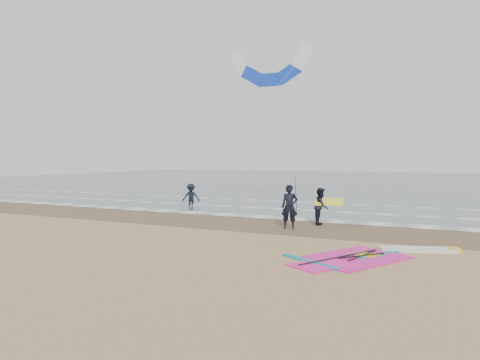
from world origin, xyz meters
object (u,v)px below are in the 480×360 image
at_px(person_standing, 290,207).
at_px(person_wading, 191,192).
at_px(windsurf_rig, 374,256).
at_px(surf_kite, 270,70).
at_px(person_walking, 321,206).

relative_size(person_standing, person_wading, 1.10).
bearing_deg(person_standing, windsurf_rig, -62.39).
xyz_separation_m(windsurf_rig, surf_kite, (-9.32, 15.00, 9.57)).
bearing_deg(person_walking, surf_kite, 23.94).
xyz_separation_m(windsurf_rig, person_walking, (-3.24, 5.92, 0.86)).
height_order(windsurf_rig, person_standing, person_standing).
height_order(windsurf_rig, person_wading, person_wading).
relative_size(person_wading, surf_kite, 0.18).
height_order(person_standing, surf_kite, surf_kite).
xyz_separation_m(person_walking, person_wading, (-10.14, 4.61, 0.02)).
relative_size(person_walking, surf_kite, 0.18).
xyz_separation_m(person_standing, person_walking, (1.02, 1.78, -0.11)).
distance_m(person_standing, surf_kite, 14.75).
distance_m(person_standing, person_walking, 2.05).
bearing_deg(person_wading, person_walking, -48.91).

